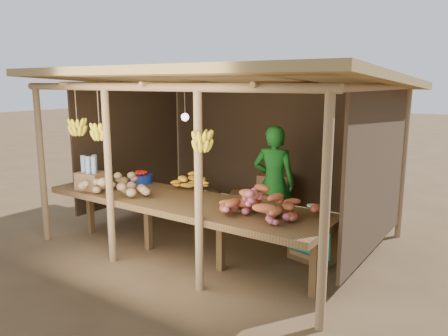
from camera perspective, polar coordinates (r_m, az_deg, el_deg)
The scene contains 13 objects.
ground at distance 6.51m, azimuth 0.00°, elevation -9.11°, with size 60.00×60.00×0.00m, color brown.
stall_structure at distance 6.14m, azimuth -0.26°, elevation 8.06°, with size 4.70×3.50×2.43m.
counter at distance 5.56m, azimuth -5.55°, elevation -4.71°, with size 3.90×1.05×0.80m.
potato_heap at distance 5.90m, azimuth -13.17°, elevation -1.57°, with size 1.08×0.65×0.37m, color #A37F54, non-canonical shape.
sweet_potato_heap at distance 4.74m, azimuth 5.42°, elevation -4.45°, with size 1.14×0.69×0.36m, color #AA502B, non-canonical shape.
onion_heap at distance 4.70m, azimuth 4.20°, elevation -4.60°, with size 0.85×0.51×0.36m, color #C05D6C, non-canonical shape.
banana_pile at distance 5.89m, azimuth -4.16°, elevation -1.41°, with size 0.67×0.40×0.35m, color yellow, non-canonical shape.
tomato_basin at distance 6.53m, azimuth -10.83°, elevation -1.26°, with size 0.35×0.35×0.18m.
bottle_box at distance 6.28m, azimuth -16.88°, elevation -1.03°, with size 0.41×0.35×0.47m.
vendor at distance 6.32m, azimuth 6.54°, elevation -1.94°, with size 0.61×0.40×1.66m, color #176B1D.
tarp_crate at distance 5.80m, azimuth 11.96°, elevation -8.70°, with size 0.72×0.65×0.75m.
carton_stack at distance 7.28m, azimuth 5.11°, elevation -4.12°, with size 1.13×0.54×0.78m.
burlap_sacks at distance 7.67m, azimuth -2.56°, elevation -4.14°, with size 0.76×0.40×0.54m.
Camera 1 is at (3.45, -5.05, 2.25)m, focal length 35.00 mm.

